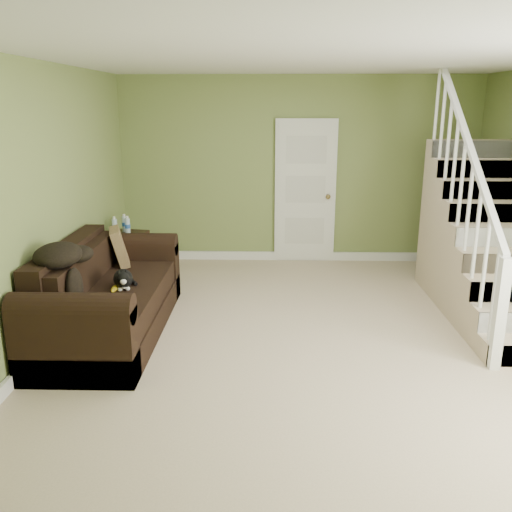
# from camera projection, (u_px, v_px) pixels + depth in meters

# --- Properties ---
(floor) EXTENTS (5.00, 5.50, 0.01)m
(floor) POSITION_uv_depth(u_px,v_px,m) (309.00, 336.00, 5.34)
(floor) COLOR tan
(floor) RESTS_ON ground
(ceiling) EXTENTS (5.00, 5.50, 0.01)m
(ceiling) POSITION_uv_depth(u_px,v_px,m) (318.00, 57.00, 4.64)
(ceiling) COLOR white
(ceiling) RESTS_ON wall_back
(wall_back) EXTENTS (5.00, 0.04, 2.60)m
(wall_back) POSITION_uv_depth(u_px,v_px,m) (298.00, 171.00, 7.63)
(wall_back) COLOR olive
(wall_back) RESTS_ON floor
(wall_front) EXTENTS (5.00, 0.04, 2.60)m
(wall_front) POSITION_uv_depth(u_px,v_px,m) (361.00, 323.00, 2.34)
(wall_front) COLOR olive
(wall_front) RESTS_ON floor
(wall_left) EXTENTS (0.04, 5.50, 2.60)m
(wall_left) POSITION_uv_depth(u_px,v_px,m) (45.00, 205.00, 5.05)
(wall_left) COLOR olive
(wall_left) RESTS_ON floor
(baseboard_back) EXTENTS (5.00, 0.04, 0.12)m
(baseboard_back) POSITION_uv_depth(u_px,v_px,m) (297.00, 256.00, 7.94)
(baseboard_back) COLOR white
(baseboard_back) RESTS_ON floor
(baseboard_left) EXTENTS (0.04, 5.50, 0.12)m
(baseboard_left) POSITION_uv_depth(u_px,v_px,m) (61.00, 328.00, 5.39)
(baseboard_left) COLOR white
(baseboard_left) RESTS_ON floor
(door) EXTENTS (0.86, 0.12, 2.02)m
(door) POSITION_uv_depth(u_px,v_px,m) (305.00, 192.00, 7.67)
(door) COLOR white
(door) RESTS_ON floor
(staircase) EXTENTS (1.00, 2.51, 2.82)m
(staircase) POSITION_uv_depth(u_px,v_px,m) (484.00, 250.00, 6.05)
(staircase) COLOR tan
(staircase) RESTS_ON floor
(sofa) EXTENTS (0.99, 2.30, 0.91)m
(sofa) POSITION_uv_depth(u_px,v_px,m) (106.00, 300.00, 5.36)
(sofa) COLOR black
(sofa) RESTS_ON floor
(side_table) EXTENTS (0.60, 0.60, 0.85)m
(side_table) POSITION_uv_depth(u_px,v_px,m) (124.00, 256.00, 7.00)
(side_table) COLOR black
(side_table) RESTS_ON floor
(cat) EXTENTS (0.30, 0.49, 0.24)m
(cat) POSITION_uv_depth(u_px,v_px,m) (122.00, 279.00, 5.22)
(cat) COLOR black
(cat) RESTS_ON sofa
(banana) EXTENTS (0.05, 0.18, 0.05)m
(banana) POSITION_uv_depth(u_px,v_px,m) (115.00, 289.00, 5.16)
(banana) COLOR yellow
(banana) RESTS_ON sofa
(throw_pillow) EXTENTS (0.31, 0.45, 0.43)m
(throw_pillow) POSITION_uv_depth(u_px,v_px,m) (120.00, 247.00, 5.99)
(throw_pillow) COLOR #523921
(throw_pillow) RESTS_ON sofa
(throw_blanket) EXTENTS (0.54, 0.62, 0.21)m
(throw_blanket) POSITION_uv_depth(u_px,v_px,m) (58.00, 255.00, 4.72)
(throw_blanket) COLOR black
(throw_blanket) RESTS_ON sofa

